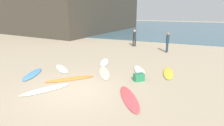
{
  "coord_description": "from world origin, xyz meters",
  "views": [
    {
      "loc": [
        4.82,
        -6.71,
        3.62
      ],
      "look_at": [
        0.15,
        4.05,
        0.3
      ],
      "focal_mm": 30.41,
      "sensor_mm": 36.0,
      "label": 1
    }
  ],
  "objects_px": {
    "surfboard_2": "(70,79)",
    "surfboard_6": "(33,74)",
    "surfboard_4": "(168,73)",
    "beachgoer_mid": "(134,37)",
    "surfboard_5": "(139,70)",
    "beachgoer_near": "(168,41)",
    "beach_cooler": "(139,77)",
    "surfboard_8": "(46,89)",
    "surfboard_7": "(104,62)",
    "surfboard_1": "(104,72)",
    "surfboard_3": "(129,98)",
    "surfboard_0": "(62,68)"
  },
  "relations": [
    {
      "from": "surfboard_2",
      "to": "surfboard_6",
      "type": "relative_size",
      "value": 1.18
    },
    {
      "from": "surfboard_4",
      "to": "beachgoer_mid",
      "type": "relative_size",
      "value": 1.39
    },
    {
      "from": "surfboard_2",
      "to": "surfboard_5",
      "type": "distance_m",
      "value": 4.18
    },
    {
      "from": "surfboard_6",
      "to": "beachgoer_near",
      "type": "height_order",
      "value": "beachgoer_near"
    },
    {
      "from": "beach_cooler",
      "to": "surfboard_8",
      "type": "bearing_deg",
      "value": -141.49
    },
    {
      "from": "surfboard_4",
      "to": "surfboard_6",
      "type": "relative_size",
      "value": 1.05
    },
    {
      "from": "surfboard_2",
      "to": "surfboard_6",
      "type": "bearing_deg",
      "value": -129.9
    },
    {
      "from": "surfboard_2",
      "to": "surfboard_7",
      "type": "xyz_separation_m",
      "value": [
        0.22,
        3.74,
        -0.0
      ]
    },
    {
      "from": "surfboard_1",
      "to": "beachgoer_mid",
      "type": "relative_size",
      "value": 1.5
    },
    {
      "from": "surfboard_6",
      "to": "surfboard_4",
      "type": "bearing_deg",
      "value": 2.87
    },
    {
      "from": "beachgoer_mid",
      "to": "beachgoer_near",
      "type": "bearing_deg",
      "value": 129.87
    },
    {
      "from": "surfboard_3",
      "to": "surfboard_4",
      "type": "height_order",
      "value": "surfboard_4"
    },
    {
      "from": "surfboard_2",
      "to": "beach_cooler",
      "type": "distance_m",
      "value": 3.66
    },
    {
      "from": "surfboard_8",
      "to": "surfboard_7",
      "type": "bearing_deg",
      "value": -65.69
    },
    {
      "from": "surfboard_4",
      "to": "beach_cooler",
      "type": "relative_size",
      "value": 4.27
    },
    {
      "from": "surfboard_7",
      "to": "surfboard_8",
      "type": "xyz_separation_m",
      "value": [
        -0.44,
        -5.37,
        0.01
      ]
    },
    {
      "from": "surfboard_1",
      "to": "beach_cooler",
      "type": "distance_m",
      "value": 2.27
    },
    {
      "from": "surfboard_1",
      "to": "surfboard_3",
      "type": "bearing_deg",
      "value": -77.76
    },
    {
      "from": "surfboard_3",
      "to": "surfboard_5",
      "type": "distance_m",
      "value": 3.91
    },
    {
      "from": "surfboard_7",
      "to": "beachgoer_near",
      "type": "relative_size",
      "value": 1.29
    },
    {
      "from": "surfboard_2",
      "to": "surfboard_1",
      "type": "bearing_deg",
      "value": 98.64
    },
    {
      "from": "beachgoer_near",
      "to": "surfboard_2",
      "type": "bearing_deg",
      "value": 166.49
    },
    {
      "from": "surfboard_2",
      "to": "beachgoer_mid",
      "type": "relative_size",
      "value": 1.57
    },
    {
      "from": "beachgoer_near",
      "to": "beachgoer_mid",
      "type": "bearing_deg",
      "value": 74.49
    },
    {
      "from": "surfboard_2",
      "to": "surfboard_6",
      "type": "xyz_separation_m",
      "value": [
        -2.43,
        -0.25,
        0.01
      ]
    },
    {
      "from": "surfboard_8",
      "to": "beachgoer_near",
      "type": "relative_size",
      "value": 1.34
    },
    {
      "from": "surfboard_4",
      "to": "beachgoer_mid",
      "type": "distance_m",
      "value": 8.73
    },
    {
      "from": "surfboard_5",
      "to": "surfboard_7",
      "type": "relative_size",
      "value": 0.99
    },
    {
      "from": "surfboard_0",
      "to": "beachgoer_near",
      "type": "height_order",
      "value": "beachgoer_near"
    },
    {
      "from": "surfboard_0",
      "to": "beachgoer_near",
      "type": "xyz_separation_m",
      "value": [
        5.39,
        7.62,
        0.93
      ]
    },
    {
      "from": "surfboard_5",
      "to": "beachgoer_mid",
      "type": "height_order",
      "value": "beachgoer_mid"
    },
    {
      "from": "beachgoer_near",
      "to": "surfboard_7",
      "type": "bearing_deg",
      "value": 155.11
    },
    {
      "from": "surfboard_0",
      "to": "surfboard_3",
      "type": "xyz_separation_m",
      "value": [
        5.25,
        -2.27,
        0.01
      ]
    },
    {
      "from": "surfboard_3",
      "to": "beachgoer_near",
      "type": "xyz_separation_m",
      "value": [
        0.15,
        9.9,
        0.92
      ]
    },
    {
      "from": "surfboard_1",
      "to": "beach_cooler",
      "type": "bearing_deg",
      "value": -41.25
    },
    {
      "from": "surfboard_5",
      "to": "surfboard_7",
      "type": "height_order",
      "value": "surfboard_5"
    },
    {
      "from": "surfboard_8",
      "to": "surfboard_6",
      "type": "bearing_deg",
      "value": -3.1
    },
    {
      "from": "surfboard_5",
      "to": "surfboard_7",
      "type": "distance_m",
      "value": 2.88
    },
    {
      "from": "surfboard_4",
      "to": "surfboard_3",
      "type": "bearing_deg",
      "value": 66.18
    },
    {
      "from": "surfboard_8",
      "to": "surfboard_4",
      "type": "bearing_deg",
      "value": -107.27
    },
    {
      "from": "surfboard_6",
      "to": "beach_cooler",
      "type": "xyz_separation_m",
      "value": [
        5.86,
        1.51,
        0.16
      ]
    },
    {
      "from": "surfboard_4",
      "to": "surfboard_8",
      "type": "bearing_deg",
      "value": 34.76
    },
    {
      "from": "surfboard_4",
      "to": "beachgoer_near",
      "type": "relative_size",
      "value": 1.33
    },
    {
      "from": "surfboard_0",
      "to": "beachgoer_mid",
      "type": "relative_size",
      "value": 1.32
    },
    {
      "from": "surfboard_0",
      "to": "surfboard_6",
      "type": "bearing_deg",
      "value": 12.61
    },
    {
      "from": "surfboard_8",
      "to": "surfboard_5",
      "type": "bearing_deg",
      "value": -96.16
    },
    {
      "from": "surfboard_2",
      "to": "surfboard_5",
      "type": "relative_size",
      "value": 1.17
    },
    {
      "from": "surfboard_0",
      "to": "surfboard_8",
      "type": "distance_m",
      "value": 3.29
    },
    {
      "from": "surfboard_3",
      "to": "beachgoer_near",
      "type": "relative_size",
      "value": 1.47
    },
    {
      "from": "surfboard_7",
      "to": "surfboard_4",
      "type": "bearing_deg",
      "value": 150.9
    }
  ]
}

